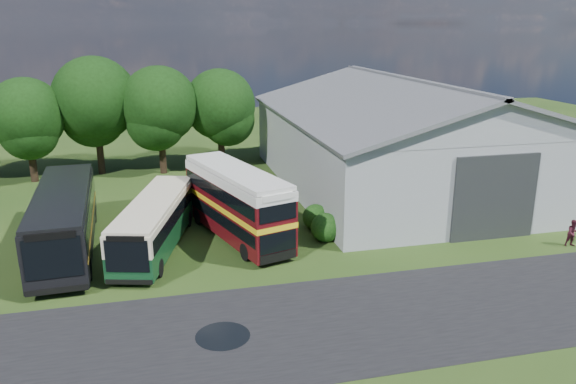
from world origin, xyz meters
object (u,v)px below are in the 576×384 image
object	(u,v)px
bus_green_single	(155,223)
bus_maroon_double	(237,204)
bus_dark_single	(64,219)
visitor_b	(573,234)
storage_shed	(405,131)

from	to	relation	value
bus_green_single	bus_maroon_double	world-z (taller)	bus_maroon_double
bus_dark_single	bus_green_single	bearing A→B (deg)	-13.85
visitor_b	storage_shed	bearing A→B (deg)	112.97
bus_maroon_double	visitor_b	distance (m)	18.96
visitor_b	bus_dark_single	bearing A→B (deg)	175.60
storage_shed	bus_maroon_double	world-z (taller)	storage_shed
bus_green_single	bus_dark_single	bearing A→B (deg)	-175.49
bus_green_single	visitor_b	bearing A→B (deg)	2.33
bus_green_single	bus_maroon_double	bearing A→B (deg)	22.98
storage_shed	bus_maroon_double	xyz separation A→B (m)	(-14.26, -8.35, -2.11)
bus_green_single	visitor_b	distance (m)	23.21
storage_shed	bus_green_single	world-z (taller)	storage_shed
bus_green_single	bus_dark_single	size ratio (longest dim) A/B	0.84
bus_dark_single	bus_maroon_double	bearing A→B (deg)	-4.82
storage_shed	bus_green_single	distance (m)	21.06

